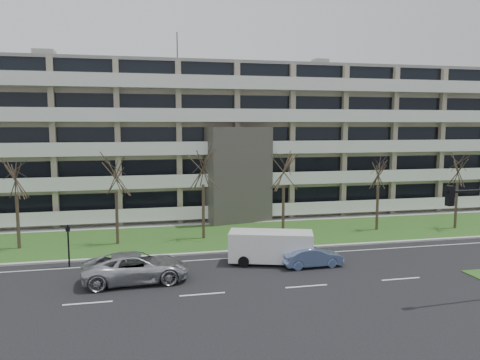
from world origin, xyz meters
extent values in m
plane|color=black|center=(0.00, 0.00, 0.00)|extent=(160.00, 160.00, 0.00)
cube|color=#28511B|center=(0.00, 13.00, 0.03)|extent=(90.00, 10.00, 0.06)
cube|color=#B2B2AD|center=(0.00, 8.00, 0.06)|extent=(90.00, 0.35, 0.12)
cube|color=#B2B2AD|center=(0.00, 18.50, 0.04)|extent=(90.00, 2.00, 0.08)
cube|color=white|center=(0.00, 6.50, 0.01)|extent=(90.00, 0.12, 0.01)
cube|color=tan|center=(0.00, 25.50, 7.50)|extent=(60.00, 12.00, 15.00)
cube|color=gray|center=(0.00, 25.50, 15.15)|extent=(60.50, 12.50, 0.30)
cube|color=#4C4742|center=(0.00, 18.50, 4.50)|extent=(6.39, 3.69, 9.00)
cube|color=black|center=(0.00, 18.30, 2.00)|extent=(4.92, 1.19, 3.50)
cube|color=gray|center=(-18.00, 25.50, 15.90)|extent=(2.00, 2.00, 1.20)
cylinder|color=black|center=(-5.00, 25.50, 17.00)|extent=(0.10, 0.10, 3.50)
cube|color=black|center=(0.00, 19.48, 2.10)|extent=(58.00, 0.10, 1.80)
cube|color=white|center=(0.00, 18.80, 0.60)|extent=(58.00, 1.40, 0.22)
cube|color=white|center=(0.00, 18.15, 1.20)|extent=(58.00, 0.08, 1.00)
cube|color=black|center=(0.00, 19.48, 5.10)|extent=(58.00, 0.10, 1.80)
cube|color=white|center=(0.00, 18.80, 3.60)|extent=(58.00, 1.40, 0.22)
cube|color=white|center=(0.00, 18.15, 4.20)|extent=(58.00, 0.08, 1.00)
cube|color=black|center=(0.00, 19.48, 8.10)|extent=(58.00, 0.10, 1.80)
cube|color=white|center=(0.00, 18.80, 6.60)|extent=(58.00, 1.40, 0.22)
cube|color=white|center=(0.00, 18.15, 7.20)|extent=(58.00, 0.08, 1.00)
cube|color=black|center=(0.00, 19.48, 11.10)|extent=(58.00, 0.10, 1.80)
cube|color=white|center=(0.00, 18.80, 9.60)|extent=(58.00, 1.40, 0.22)
cube|color=white|center=(0.00, 18.15, 10.20)|extent=(58.00, 0.08, 1.00)
cube|color=black|center=(0.00, 19.48, 14.10)|extent=(58.00, 0.10, 1.80)
cube|color=white|center=(0.00, 18.80, 12.60)|extent=(58.00, 1.40, 0.22)
cube|color=white|center=(0.00, 18.15, 13.20)|extent=(58.00, 0.08, 1.00)
imported|color=#B1B3B9|center=(-9.51, 2.91, 0.86)|extent=(6.34, 3.15, 1.73)
imported|color=#667EB1|center=(1.68, 3.50, 0.66)|extent=(4.04, 1.55, 1.31)
cube|color=white|center=(-0.75, 4.80, 1.17)|extent=(5.87, 3.61, 1.94)
cube|color=black|center=(-0.75, 4.80, 1.73)|extent=(5.43, 3.34, 0.71)
cube|color=white|center=(1.74, 4.02, 1.02)|extent=(0.92, 1.96, 1.22)
cylinder|color=black|center=(-2.71, 4.35, 0.36)|extent=(0.76, 0.46, 0.71)
cylinder|color=black|center=(-2.09, 6.29, 0.36)|extent=(0.76, 0.46, 0.71)
cylinder|color=black|center=(0.60, 3.30, 0.36)|extent=(0.76, 0.46, 0.71)
cylinder|color=black|center=(1.22, 5.25, 0.36)|extent=(0.76, 0.46, 0.71)
cube|color=black|center=(5.98, -4.12, 5.67)|extent=(0.34, 0.34, 1.01)
sphere|color=red|center=(5.98, -4.12, 5.99)|extent=(0.20, 0.20, 0.20)
sphere|color=orange|center=(5.98, -4.12, 5.67)|extent=(0.20, 0.20, 0.20)
sphere|color=green|center=(5.98, -4.12, 5.34)|extent=(0.20, 0.20, 0.20)
cylinder|color=black|center=(-13.82, 6.87, 1.39)|extent=(0.11, 0.11, 2.78)
cube|color=black|center=(-13.82, 6.87, 2.50)|extent=(0.27, 0.22, 0.30)
sphere|color=red|center=(-13.82, 6.87, 2.50)|extent=(0.13, 0.13, 0.13)
cylinder|color=#382B21|center=(-18.08, 12.29, 2.05)|extent=(0.24, 0.24, 4.11)
cylinder|color=#382B21|center=(-10.96, 12.14, 2.07)|extent=(0.24, 0.24, 4.14)
cylinder|color=#382B21|center=(-4.20, 12.47, 2.23)|extent=(0.24, 0.24, 4.45)
cylinder|color=#382B21|center=(2.43, 12.12, 2.12)|extent=(0.24, 0.24, 4.23)
cylinder|color=#382B21|center=(11.13, 12.37, 1.97)|extent=(0.24, 0.24, 3.93)
cylinder|color=#382B21|center=(18.24, 11.39, 2.05)|extent=(0.24, 0.24, 4.10)
camera|label=1|loc=(-9.25, -24.48, 9.19)|focal=35.00mm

